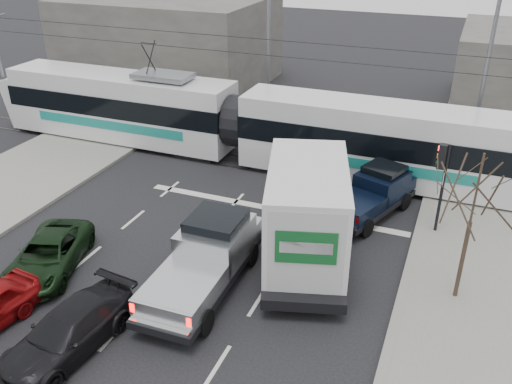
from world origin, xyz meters
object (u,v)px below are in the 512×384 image
at_px(traffic_signal, 442,169).
at_px(street_lamp_far, 266,36).
at_px(navy_pickup, 374,193).
at_px(green_car, 48,255).
at_px(dark_car, 69,332).
at_px(bare_tree, 476,196).
at_px(silver_pickup, 208,256).
at_px(tram, 238,122).
at_px(box_truck, 306,211).
at_px(street_lamp_near, 483,62).

height_order(traffic_signal, street_lamp_far, street_lamp_far).
bearing_deg(navy_pickup, traffic_signal, 4.69).
relative_size(green_car, dark_car, 0.99).
relative_size(street_lamp_far, dark_car, 2.04).
height_order(traffic_signal, dark_car, traffic_signal).
bearing_deg(traffic_signal, bare_tree, -74.24).
distance_m(street_lamp_far, dark_car, 20.55).
bearing_deg(bare_tree, silver_pickup, -164.33).
xyz_separation_m(silver_pickup, green_car, (-5.52, -1.36, -0.48)).
height_order(tram, navy_pickup, tram).
relative_size(bare_tree, traffic_signal, 1.39).
bearing_deg(tram, box_truck, -51.56).
distance_m(traffic_signal, green_car, 14.51).
distance_m(street_lamp_near, street_lamp_far, 11.67).
xyz_separation_m(traffic_signal, silver_pickup, (-6.69, -6.19, -1.65)).
xyz_separation_m(street_lamp_near, green_car, (-13.05, -15.05, -4.50)).
bearing_deg(bare_tree, traffic_signal, 105.76).
relative_size(street_lamp_near, tram, 0.34).
bearing_deg(traffic_signal, navy_pickup, 163.97).
bearing_deg(dark_car, green_car, 144.58).
bearing_deg(tram, dark_car, -85.87).
relative_size(street_lamp_far, tram, 0.34).
bearing_deg(navy_pickup, tram, 177.49).
xyz_separation_m(silver_pickup, dark_car, (-2.27, -4.30, -0.45)).
relative_size(traffic_signal, tram, 0.13).
relative_size(street_lamp_near, dark_car, 2.04).
relative_size(bare_tree, street_lamp_far, 0.56).
xyz_separation_m(traffic_signal, dark_car, (-8.96, -10.49, -2.10)).
relative_size(bare_tree, dark_car, 1.13).
height_order(tram, box_truck, tram).
relative_size(tram, dark_car, 6.06).
distance_m(silver_pickup, dark_car, 4.88).
relative_size(bare_tree, navy_pickup, 1.01).
distance_m(traffic_signal, street_lamp_far, 14.47).
bearing_deg(dark_car, silver_pickup, 68.84).
height_order(traffic_signal, tram, tram).
distance_m(street_lamp_near, dark_car, 20.97).
bearing_deg(silver_pickup, navy_pickup, 57.20).
bearing_deg(traffic_signal, box_truck, -140.53).
distance_m(tram, navy_pickup, 8.25).
bearing_deg(green_car, silver_pickup, -4.09).
distance_m(traffic_signal, navy_pickup, 3.11).
height_order(street_lamp_far, green_car, street_lamp_far).
height_order(bare_tree, green_car, bare_tree).
distance_m(box_truck, navy_pickup, 4.56).
height_order(street_lamp_near, green_car, street_lamp_near).
height_order(bare_tree, dark_car, bare_tree).
bearing_deg(tram, green_car, -100.87).
height_order(tram, silver_pickup, tram).
bearing_deg(dark_car, tram, 100.80).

